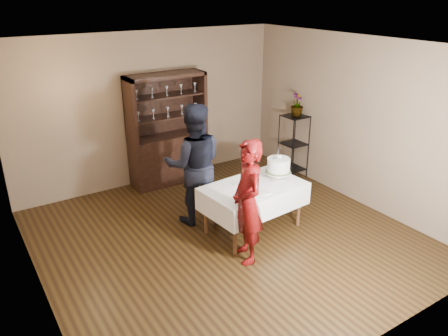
{
  "coord_description": "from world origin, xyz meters",
  "views": [
    {
      "loc": [
        -3.0,
        -4.58,
        3.36
      ],
      "look_at": [
        0.02,
        0.1,
        1.05
      ],
      "focal_mm": 35.0,
      "sensor_mm": 36.0,
      "label": 1
    }
  ],
  "objects_px": {
    "man": "(194,165)",
    "plant_etagere": "(293,144)",
    "china_hutch": "(168,147)",
    "woman": "(247,202)",
    "cake": "(278,166)",
    "cake_table": "(253,196)",
    "potted_plant": "(297,104)"
  },
  "relations": [
    {
      "from": "plant_etagere",
      "to": "cake",
      "type": "height_order",
      "value": "cake"
    },
    {
      "from": "cake",
      "to": "china_hutch",
      "type": "bearing_deg",
      "value": 106.6
    },
    {
      "from": "plant_etagere",
      "to": "cake_table",
      "type": "distance_m",
      "value": 2.21
    },
    {
      "from": "china_hutch",
      "to": "plant_etagere",
      "type": "xyz_separation_m",
      "value": [
        2.08,
        -1.05,
        -0.01
      ]
    },
    {
      "from": "man",
      "to": "cake",
      "type": "relative_size",
      "value": 3.59
    },
    {
      "from": "china_hutch",
      "to": "potted_plant",
      "type": "bearing_deg",
      "value": -26.44
    },
    {
      "from": "man",
      "to": "cake",
      "type": "bearing_deg",
      "value": 168.1
    },
    {
      "from": "china_hutch",
      "to": "cake",
      "type": "relative_size",
      "value": 3.86
    },
    {
      "from": "cake_table",
      "to": "woman",
      "type": "xyz_separation_m",
      "value": [
        -0.51,
        -0.55,
        0.28
      ]
    },
    {
      "from": "plant_etagere",
      "to": "cake_table",
      "type": "bearing_deg",
      "value": -146.19
    },
    {
      "from": "woman",
      "to": "man",
      "type": "bearing_deg",
      "value": -161.86
    },
    {
      "from": "china_hutch",
      "to": "cake_table",
      "type": "bearing_deg",
      "value": -83.79
    },
    {
      "from": "woman",
      "to": "cake",
      "type": "xyz_separation_m",
      "value": [
        0.95,
        0.54,
        0.09
      ]
    },
    {
      "from": "plant_etagere",
      "to": "potted_plant",
      "type": "xyz_separation_m",
      "value": [
        0.03,
        0.0,
        0.74
      ]
    },
    {
      "from": "man",
      "to": "potted_plant",
      "type": "distance_m",
      "value": 2.53
    },
    {
      "from": "china_hutch",
      "to": "cake",
      "type": "height_order",
      "value": "china_hutch"
    },
    {
      "from": "woman",
      "to": "man",
      "type": "xyz_separation_m",
      "value": [
        -0.06,
        1.27,
        0.09
      ]
    },
    {
      "from": "china_hutch",
      "to": "cake_table",
      "type": "distance_m",
      "value": 2.3
    },
    {
      "from": "china_hutch",
      "to": "plant_etagere",
      "type": "distance_m",
      "value": 2.33
    },
    {
      "from": "cake",
      "to": "potted_plant",
      "type": "distance_m",
      "value": 1.95
    },
    {
      "from": "woman",
      "to": "man",
      "type": "relative_size",
      "value": 0.9
    },
    {
      "from": "china_hutch",
      "to": "man",
      "type": "xyz_separation_m",
      "value": [
        -0.33,
        -1.56,
        0.26
      ]
    },
    {
      "from": "cake",
      "to": "man",
      "type": "bearing_deg",
      "value": 144.07
    },
    {
      "from": "cake_table",
      "to": "woman",
      "type": "height_order",
      "value": "woman"
    },
    {
      "from": "cake_table",
      "to": "woman",
      "type": "distance_m",
      "value": 0.8
    },
    {
      "from": "plant_etagere",
      "to": "woman",
      "type": "height_order",
      "value": "woman"
    },
    {
      "from": "china_hutch",
      "to": "potted_plant",
      "type": "distance_m",
      "value": 2.47
    },
    {
      "from": "plant_etagere",
      "to": "cake",
      "type": "relative_size",
      "value": 2.32
    },
    {
      "from": "cake_table",
      "to": "cake",
      "type": "height_order",
      "value": "cake"
    },
    {
      "from": "man",
      "to": "plant_etagere",
      "type": "bearing_deg",
      "value": -144.05
    },
    {
      "from": "china_hutch",
      "to": "woman",
      "type": "distance_m",
      "value": 2.85
    },
    {
      "from": "plant_etagere",
      "to": "man",
      "type": "bearing_deg",
      "value": -168.08
    }
  ]
}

